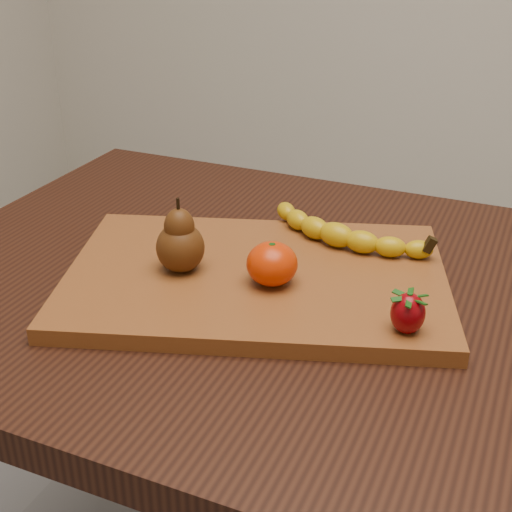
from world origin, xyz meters
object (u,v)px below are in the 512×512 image
at_px(cutting_board, 256,278).
at_px(pear, 180,235).
at_px(table, 301,353).
at_px(mandarin, 272,264).

relative_size(cutting_board, pear, 4.99).
distance_m(table, pear, 0.22).
bearing_deg(pear, mandarin, 5.76).
height_order(table, mandarin, mandarin).
bearing_deg(table, cutting_board, -157.36).
bearing_deg(mandarin, pear, -174.24).
xyz_separation_m(table, mandarin, (-0.02, -0.04, 0.14)).
relative_size(cutting_board, mandarin, 7.60).
bearing_deg(pear, cutting_board, 20.46).
relative_size(pear, mandarin, 1.52).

